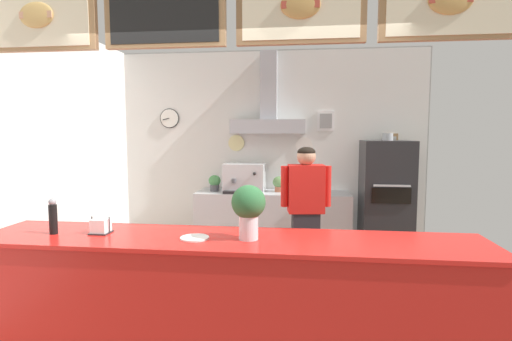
{
  "coord_description": "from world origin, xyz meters",
  "views": [
    {
      "loc": [
        0.54,
        -3.23,
        1.76
      ],
      "look_at": [
        0.04,
        0.81,
        1.37
      ],
      "focal_mm": 27.79,
      "sensor_mm": 36.0,
      "label": 1
    }
  ],
  "objects_px": {
    "condiment_plate": "(195,238)",
    "basil_vase": "(249,208)",
    "napkin_holder": "(101,227)",
    "potted_rosemary": "(279,183)",
    "potted_thyme": "(215,182)",
    "pizza_oven": "(386,201)",
    "shop_worker": "(306,215)",
    "potted_basil": "(318,185)",
    "pepper_grinder": "(53,216)",
    "espresso_machine": "(244,178)"
  },
  "relations": [
    {
      "from": "potted_thyme",
      "to": "napkin_holder",
      "type": "bearing_deg",
      "value": -94.42
    },
    {
      "from": "shop_worker",
      "to": "pepper_grinder",
      "type": "bearing_deg",
      "value": 30.79
    },
    {
      "from": "shop_worker",
      "to": "potted_rosemary",
      "type": "xyz_separation_m",
      "value": [
        -0.38,
        1.44,
        0.15
      ]
    },
    {
      "from": "pizza_oven",
      "to": "espresso_machine",
      "type": "bearing_deg",
      "value": 176.65
    },
    {
      "from": "pepper_grinder",
      "to": "espresso_machine",
      "type": "bearing_deg",
      "value": 71.03
    },
    {
      "from": "pizza_oven",
      "to": "shop_worker",
      "type": "height_order",
      "value": "pizza_oven"
    },
    {
      "from": "shop_worker",
      "to": "potted_basil",
      "type": "bearing_deg",
      "value": -105.0
    },
    {
      "from": "shop_worker",
      "to": "pepper_grinder",
      "type": "xyz_separation_m",
      "value": [
        -1.88,
        -1.52,
        0.26
      ]
    },
    {
      "from": "potted_rosemary",
      "to": "condiment_plate",
      "type": "relative_size",
      "value": 1.08
    },
    {
      "from": "espresso_machine",
      "to": "pepper_grinder",
      "type": "bearing_deg",
      "value": -108.97
    },
    {
      "from": "potted_basil",
      "to": "condiment_plate",
      "type": "xyz_separation_m",
      "value": [
        -0.96,
        -2.97,
        -0.01
      ]
    },
    {
      "from": "espresso_machine",
      "to": "potted_basil",
      "type": "height_order",
      "value": "espresso_machine"
    },
    {
      "from": "pizza_oven",
      "to": "condiment_plate",
      "type": "bearing_deg",
      "value": -123.84
    },
    {
      "from": "potted_basil",
      "to": "pepper_grinder",
      "type": "height_order",
      "value": "pepper_grinder"
    },
    {
      "from": "pizza_oven",
      "to": "potted_rosemary",
      "type": "bearing_deg",
      "value": 173.24
    },
    {
      "from": "shop_worker",
      "to": "condiment_plate",
      "type": "relative_size",
      "value": 7.79
    },
    {
      "from": "potted_basil",
      "to": "condiment_plate",
      "type": "relative_size",
      "value": 0.96
    },
    {
      "from": "pizza_oven",
      "to": "shop_worker",
      "type": "bearing_deg",
      "value": -130.46
    },
    {
      "from": "condiment_plate",
      "to": "napkin_holder",
      "type": "bearing_deg",
      "value": 175.09
    },
    {
      "from": "potted_rosemary",
      "to": "napkin_holder",
      "type": "relative_size",
      "value": 1.53
    },
    {
      "from": "napkin_holder",
      "to": "pizza_oven",
      "type": "bearing_deg",
      "value": 46.25
    },
    {
      "from": "shop_worker",
      "to": "condiment_plate",
      "type": "distance_m",
      "value": 1.72
    },
    {
      "from": "pizza_oven",
      "to": "potted_thyme",
      "type": "height_order",
      "value": "pizza_oven"
    },
    {
      "from": "potted_rosemary",
      "to": "potted_basil",
      "type": "height_order",
      "value": "potted_rosemary"
    },
    {
      "from": "potted_basil",
      "to": "napkin_holder",
      "type": "height_order",
      "value": "napkin_holder"
    },
    {
      "from": "espresso_machine",
      "to": "condiment_plate",
      "type": "xyz_separation_m",
      "value": [
        0.09,
        -2.91,
        -0.09
      ]
    },
    {
      "from": "napkin_holder",
      "to": "basil_vase",
      "type": "bearing_deg",
      "value": -1.58
    },
    {
      "from": "condiment_plate",
      "to": "napkin_holder",
      "type": "height_order",
      "value": "napkin_holder"
    },
    {
      "from": "shop_worker",
      "to": "napkin_holder",
      "type": "distance_m",
      "value": 2.13
    },
    {
      "from": "napkin_holder",
      "to": "shop_worker",
      "type": "bearing_deg",
      "value": 43.65
    },
    {
      "from": "espresso_machine",
      "to": "basil_vase",
      "type": "relative_size",
      "value": 1.5
    },
    {
      "from": "pizza_oven",
      "to": "basil_vase",
      "type": "xyz_separation_m",
      "value": [
        -1.49,
        -2.76,
        0.4
      ]
    },
    {
      "from": "shop_worker",
      "to": "potted_basil",
      "type": "distance_m",
      "value": 1.46
    },
    {
      "from": "shop_worker",
      "to": "basil_vase",
      "type": "distance_m",
      "value": 1.59
    },
    {
      "from": "condiment_plate",
      "to": "basil_vase",
      "type": "relative_size",
      "value": 0.53
    },
    {
      "from": "potted_thyme",
      "to": "pepper_grinder",
      "type": "height_order",
      "value": "pepper_grinder"
    },
    {
      "from": "pizza_oven",
      "to": "shop_worker",
      "type": "relative_size",
      "value": 1.09
    },
    {
      "from": "potted_rosemary",
      "to": "potted_thyme",
      "type": "bearing_deg",
      "value": -176.43
    },
    {
      "from": "pizza_oven",
      "to": "pepper_grinder",
      "type": "distance_m",
      "value": 4.08
    },
    {
      "from": "pepper_grinder",
      "to": "basil_vase",
      "type": "height_order",
      "value": "basil_vase"
    },
    {
      "from": "condiment_plate",
      "to": "pepper_grinder",
      "type": "height_order",
      "value": "pepper_grinder"
    },
    {
      "from": "condiment_plate",
      "to": "pepper_grinder",
      "type": "xyz_separation_m",
      "value": [
        -1.08,
        0.01,
        0.13
      ]
    },
    {
      "from": "napkin_holder",
      "to": "basil_vase",
      "type": "xyz_separation_m",
      "value": [
        1.13,
        -0.03,
        0.17
      ]
    },
    {
      "from": "potted_basil",
      "to": "espresso_machine",
      "type": "bearing_deg",
      "value": -176.54
    },
    {
      "from": "napkin_holder",
      "to": "pepper_grinder",
      "type": "bearing_deg",
      "value": -170.45
    },
    {
      "from": "basil_vase",
      "to": "condiment_plate",
      "type": "bearing_deg",
      "value": -175.16
    },
    {
      "from": "pepper_grinder",
      "to": "condiment_plate",
      "type": "bearing_deg",
      "value": -0.32
    },
    {
      "from": "pizza_oven",
      "to": "napkin_holder",
      "type": "height_order",
      "value": "pizza_oven"
    },
    {
      "from": "espresso_machine",
      "to": "napkin_holder",
      "type": "distance_m",
      "value": 2.92
    },
    {
      "from": "pizza_oven",
      "to": "potted_rosemary",
      "type": "xyz_separation_m",
      "value": [
        -1.46,
        0.17,
        0.2
      ]
    }
  ]
}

